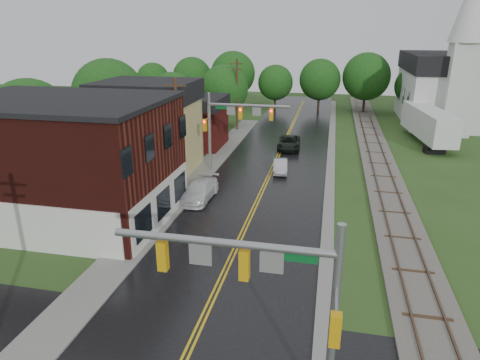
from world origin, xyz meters
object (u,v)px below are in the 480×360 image
(church, at_px, (446,81))
(suv_dark, at_px, (289,143))
(tree_left_a, at_px, (32,121))
(tree_left_b, at_px, (110,97))
(brick_building, at_px, (63,160))
(traffic_signal_near, at_px, (268,282))
(tree_left_e, at_px, (225,90))
(utility_pole_c, at_px, (237,94))
(traffic_signal_far, at_px, (232,119))
(tree_left_c, at_px, (173,98))
(pickup_white, at_px, (200,191))
(semi_trailer, at_px, (428,123))
(utility_pole_b, at_px, (178,132))
(sedan_silver, at_px, (280,166))

(church, height_order, suv_dark, church)
(tree_left_a, bearing_deg, tree_left_b, 78.69)
(brick_building, bearing_deg, suv_dark, 57.69)
(brick_building, distance_m, traffic_signal_near, 20.60)
(tree_left_e, height_order, suv_dark, tree_left_e)
(utility_pole_c, height_order, suv_dark, utility_pole_c)
(traffic_signal_far, distance_m, tree_left_b, 15.21)
(traffic_signal_near, distance_m, tree_left_c, 41.67)
(brick_building, bearing_deg, pickup_white, 31.34)
(brick_building, distance_m, semi_trailer, 39.45)
(utility_pole_b, height_order, tree_left_e, utility_pole_b)
(sedan_silver, bearing_deg, tree_left_c, 133.62)
(church, distance_m, semi_trailer, 12.72)
(church, relative_size, sedan_silver, 5.58)
(pickup_white, bearing_deg, utility_pole_c, 97.62)
(suv_dark, bearing_deg, semi_trailer, 19.23)
(utility_pole_b, height_order, tree_left_c, utility_pole_b)
(brick_building, relative_size, pickup_white, 2.89)
(pickup_white, bearing_deg, traffic_signal_near, -64.06)
(suv_dark, height_order, sedan_silver, suv_dark)
(sedan_silver, height_order, semi_trailer, semi_trailer)
(brick_building, bearing_deg, tree_left_c, 93.14)
(pickup_white, bearing_deg, tree_left_a, 174.63)
(brick_building, xyz_separation_m, utility_pole_b, (5.68, 7.00, 0.57))
(church, height_order, pickup_white, church)
(brick_building, bearing_deg, utility_pole_c, 78.91)
(brick_building, distance_m, tree_left_a, 10.14)
(utility_pole_c, bearing_deg, semi_trailer, -4.60)
(sedan_silver, bearing_deg, brick_building, -143.08)
(tree_left_e, bearing_deg, utility_pole_b, -85.10)
(brick_building, height_order, tree_left_c, brick_building)
(tree_left_c, distance_m, semi_trailer, 30.09)
(tree_left_b, bearing_deg, tree_left_c, 63.44)
(brick_building, height_order, utility_pole_c, utility_pole_c)
(tree_left_a, relative_size, pickup_white, 1.75)
(traffic_signal_far, xyz_separation_m, tree_left_c, (-10.38, 12.90, -0.46))
(brick_building, relative_size, tree_left_e, 1.75)
(tree_left_b, height_order, semi_trailer, tree_left_b)
(utility_pole_b, bearing_deg, tree_left_a, -179.55)
(tree_left_e, height_order, sedan_silver, tree_left_e)
(suv_dark, relative_size, sedan_silver, 1.42)
(church, xyz_separation_m, semi_trailer, (-3.93, -11.58, -3.53))
(traffic_signal_near, relative_size, tree_left_c, 0.96)
(tree_left_c, relative_size, semi_trailer, 0.61)
(suv_dark, distance_m, semi_trailer, 16.55)
(utility_pole_c, bearing_deg, tree_left_b, -132.39)
(church, height_order, tree_left_c, church)
(traffic_signal_near, height_order, traffic_signal_far, same)
(utility_pole_c, bearing_deg, brick_building, -101.09)
(traffic_signal_near, bearing_deg, brick_building, 140.83)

